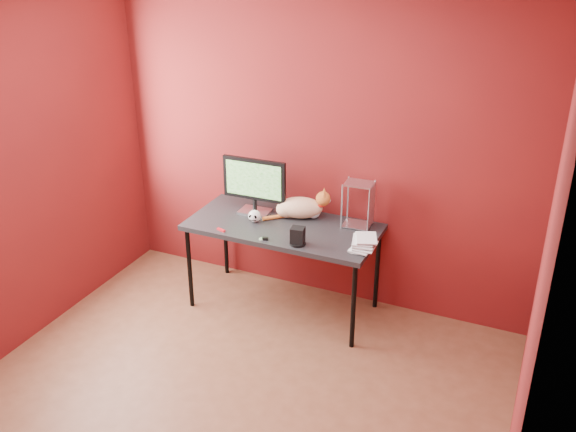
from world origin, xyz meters
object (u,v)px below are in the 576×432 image
at_px(skull_mug, 255,216).
at_px(book_stack, 357,183).
at_px(desk, 283,231).
at_px(cat, 301,207).
at_px(speaker, 298,237).
at_px(monitor, 254,183).

bearing_deg(skull_mug, book_stack, -13.24).
height_order(desk, cat, cat).
relative_size(cat, speaker, 3.57).
xyz_separation_m(monitor, speaker, (0.54, -0.38, -0.20)).
bearing_deg(book_stack, monitor, 165.41).
distance_m(desk, cat, 0.24).
relative_size(monitor, skull_mug, 5.25).
distance_m(desk, speaker, 0.37).
xyz_separation_m(desk, monitor, (-0.31, 0.12, 0.31)).
bearing_deg(cat, skull_mug, -161.25).
bearing_deg(desk, book_stack, -11.14).
distance_m(monitor, cat, 0.42).
relative_size(cat, skull_mug, 4.80).
distance_m(cat, book_stack, 0.76).
height_order(skull_mug, book_stack, book_stack).
bearing_deg(cat, monitor, 171.51).
bearing_deg(book_stack, skull_mug, 174.50).
relative_size(monitor, speaker, 3.91).
bearing_deg(monitor, cat, 8.00).
bearing_deg(speaker, cat, 101.91).
relative_size(skull_mug, book_stack, 0.10).
distance_m(monitor, skull_mug, 0.27).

